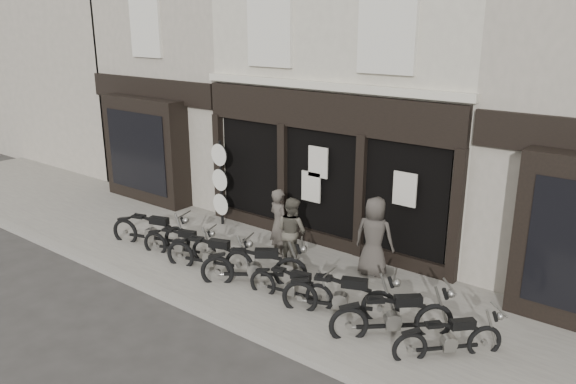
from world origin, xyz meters
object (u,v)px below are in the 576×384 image
Objects in this scene: motorcycle_3 at (255,269)px; motorcycle_1 at (180,245)px; motorcycle_5 at (341,300)px; man_left at (279,224)px; motorcycle_7 at (449,342)px; man_right at (374,237)px; motorcycle_2 at (210,257)px; advert_sign_post at (221,187)px; motorcycle_4 at (292,288)px; man_centre at (292,231)px; motorcycle_0 at (152,233)px; motorcycle_6 at (393,320)px.

motorcycle_1 is at bearing 144.23° from motorcycle_3.
man_left is (-2.63, 1.39, 0.53)m from motorcycle_5.
motorcycle_7 is 0.87× the size of man_right.
advert_sign_post reaches higher than motorcycle_2.
man_centre is (-1.06, 1.37, 0.56)m from motorcycle_4.
motorcycle_2 is (2.20, -0.12, -0.01)m from motorcycle_0.
man_right reaches higher than man_centre.
motorcycle_4 is 1.12m from motorcycle_5.
advert_sign_post reaches higher than motorcycle_0.
motorcycle_2 is at bearing 55.94° from man_centre.
motorcycle_6 is at bearing 165.72° from man_centre.
man_left is at bearing 116.58° from motorcycle_6.
motorcycle_3 reaches higher than motorcycle_4.
man_right reaches higher than man_left.
motorcycle_4 is 0.76× the size of advert_sign_post.
man_right is (0.71, 2.01, 0.65)m from motorcycle_4.
man_centre is (0.46, -0.10, -0.05)m from man_left.
motorcycle_6 reaches higher than motorcycle_4.
advert_sign_post is (-7.47, 2.21, 0.83)m from motorcycle_7.
advert_sign_post reaches higher than motorcycle_1.
motorcycle_1 is 0.89× the size of motorcycle_5.
motorcycle_0 reaches higher than motorcycle_7.
motorcycle_4 is at bearing -18.98° from motorcycle_0.
motorcycle_1 is 3.44m from motorcycle_4.
motorcycle_5 is at bearing -35.74° from motorcycle_3.
motorcycle_0 is 1.18× the size of motorcycle_6.
motorcycle_3 reaches higher than motorcycle_1.
man_left is at bearing 7.07° from motorcycle_0.
motorcycle_2 is 0.86× the size of advert_sign_post.
motorcycle_2 is at bearing 170.36° from motorcycle_4.
man_right is (1.76, 1.92, 0.58)m from motorcycle_3.
motorcycle_6 is at bearing -9.25° from motorcycle_4.
man_centre is at bearing 115.51° from motorcycle_6.
man_centre is 0.89× the size of man_right.
motorcycle_2 reaches higher than motorcycle_1.
motorcycle_0 is at bearing 168.65° from motorcycle_4.
motorcycle_7 is 0.98× the size of man_centre.
motorcycle_3 reaches higher than motorcycle_6.
motorcycle_5 is 5.78m from advert_sign_post.
motorcycle_1 is at bearing 156.91° from motorcycle_5.
motorcycle_3 is (3.44, -0.01, 0.01)m from motorcycle_0.
motorcycle_6 is at bearing -18.73° from motorcycle_1.
man_left is at bearing 72.91° from motorcycle_3.
motorcycle_6 is 0.74× the size of advert_sign_post.
motorcycle_1 is 2.43m from man_left.
man_right is (5.20, 1.91, 0.59)m from motorcycle_0.
motorcycle_1 is 0.77× the size of advert_sign_post.
man_right reaches higher than motorcycle_3.
motorcycle_3 is at bearing 97.87° from man_centre.
man_centre is at bearing 54.53° from motorcycle_3.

